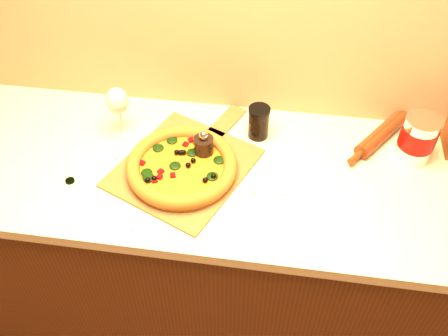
# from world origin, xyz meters

# --- Properties ---
(cabinet) EXTENTS (2.80, 0.65, 0.86)m
(cabinet) POSITION_xyz_m (0.00, 1.43, 0.43)
(cabinet) COLOR #4A270F
(cabinet) RESTS_ON ground
(countertop) EXTENTS (2.84, 0.68, 0.04)m
(countertop) POSITION_xyz_m (0.00, 1.43, 0.88)
(countertop) COLOR beige
(countertop) RESTS_ON cabinet
(pizza_peel) EXTENTS (0.52, 0.61, 0.01)m
(pizza_peel) POSITION_xyz_m (-0.10, 1.43, 0.90)
(pizza_peel) COLOR brown
(pizza_peel) RESTS_ON countertop
(pizza) EXTENTS (0.36, 0.36, 0.05)m
(pizza) POSITION_xyz_m (-0.10, 1.39, 0.93)
(pizza) COLOR #AA722A
(pizza) RESTS_ON pizza_peel
(bottle_cap) EXTENTS (0.04, 0.04, 0.01)m
(bottle_cap) POSITION_xyz_m (-0.45, 1.30, 0.90)
(bottle_cap) COLOR black
(bottle_cap) RESTS_ON countertop
(pepper_grinder) EXTENTS (0.06, 0.06, 0.12)m
(pepper_grinder) POSITION_xyz_m (-0.05, 1.46, 0.95)
(pepper_grinder) COLOR black
(pepper_grinder) RESTS_ON countertop
(rolling_pin) EXTENTS (0.24, 0.32, 0.05)m
(rolling_pin) POSITION_xyz_m (0.54, 1.65, 0.93)
(rolling_pin) COLOR #55210E
(rolling_pin) RESTS_ON countertop
(coffee_canister) EXTENTS (0.12, 0.12, 0.16)m
(coffee_canister) POSITION_xyz_m (0.64, 1.58, 0.98)
(coffee_canister) COLOR silver
(coffee_canister) RESTS_ON countertop
(wine_glass) EXTENTS (0.08, 0.08, 0.19)m
(wine_glass) POSITION_xyz_m (-0.35, 1.55, 1.03)
(wine_glass) COLOR silver
(wine_glass) RESTS_ON countertop
(dark_jar) EXTENTS (0.07, 0.07, 0.12)m
(dark_jar) POSITION_xyz_m (0.12, 1.61, 0.96)
(dark_jar) COLOR black
(dark_jar) RESTS_ON countertop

